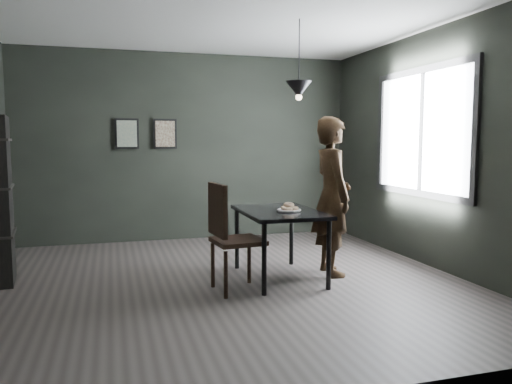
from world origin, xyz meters
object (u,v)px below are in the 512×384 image
object	(u,v)px
white_plate	(289,211)
pendant_lamp	(299,90)
cafe_table	(279,217)
woman	(332,196)
wood_chair	(229,230)

from	to	relation	value
white_plate	pendant_lamp	bearing A→B (deg)	49.68
white_plate	pendant_lamp	world-z (taller)	pendant_lamp
cafe_table	woman	xyz separation A→B (m)	(0.62, 0.01, 0.21)
woman	wood_chair	distance (m)	1.33
woman	wood_chair	world-z (taller)	woman
wood_chair	pendant_lamp	distance (m)	1.74
white_plate	pendant_lamp	size ratio (longest dim) A/B	0.27
woman	wood_chair	bearing A→B (deg)	108.18
white_plate	woman	xyz separation A→B (m)	(0.56, 0.13, 0.13)
cafe_table	wood_chair	size ratio (longest dim) A/B	1.11
woman	cafe_table	bearing A→B (deg)	94.71
white_plate	woman	distance (m)	0.59
wood_chair	white_plate	bearing A→B (deg)	9.43
white_plate	wood_chair	bearing A→B (deg)	-164.04
cafe_table	wood_chair	bearing A→B (deg)	-153.46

